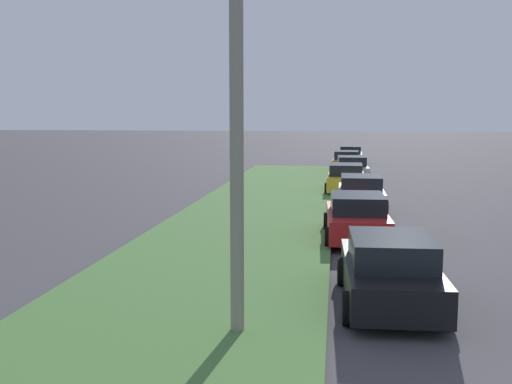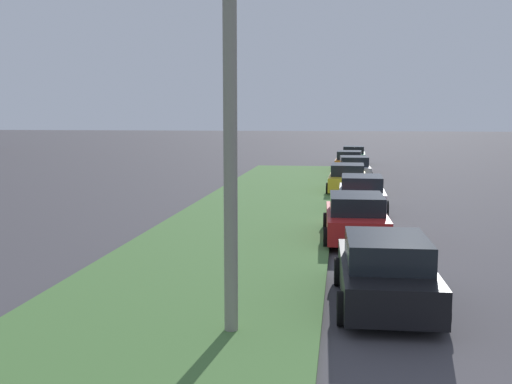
{
  "view_description": "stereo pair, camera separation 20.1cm",
  "coord_description": "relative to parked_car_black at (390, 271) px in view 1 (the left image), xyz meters",
  "views": [
    {
      "loc": [
        -5.52,
        3.13,
        3.88
      ],
      "look_at": [
        16.47,
        6.07,
        1.07
      ],
      "focal_mm": 42.33,
      "sensor_mm": 36.0,
      "label": 1
    },
    {
      "loc": [
        -5.49,
        2.93,
        3.88
      ],
      "look_at": [
        16.47,
        6.07,
        1.07
      ],
      "focal_mm": 42.33,
      "sensor_mm": 36.0,
      "label": 2
    }
  ],
  "objects": [
    {
      "name": "parked_car_black",
      "position": [
        0.0,
        0.0,
        0.0
      ],
      "size": [
        4.36,
        2.13,
        1.47
      ],
      "rotation": [
        0.0,
        0.0,
        0.03
      ],
      "color": "black",
      "rests_on": "ground"
    },
    {
      "name": "parked_car_orange",
      "position": [
        29.91,
        0.42,
        0.0
      ],
      "size": [
        4.38,
        2.17,
        1.47
      ],
      "rotation": [
        0.0,
        0.0,
        -0.04
      ],
      "color": "orange",
      "rests_on": "ground"
    },
    {
      "name": "streetlight",
      "position": [
        -2.23,
        2.46,
        3.67
      ],
      "size": [
        0.7,
        2.87,
        7.5
      ],
      "color": "gray",
      "rests_on": "ground"
    },
    {
      "name": "parked_car_yellow",
      "position": [
        18.42,
        0.63,
        0.0
      ],
      "size": [
        4.34,
        2.09,
        1.47
      ],
      "rotation": [
        0.0,
        0.0,
        -0.02
      ],
      "color": "gold",
      "rests_on": "ground"
    },
    {
      "name": "parked_car_silver",
      "position": [
        24.35,
        0.21,
        0.0
      ],
      "size": [
        4.37,
        2.15,
        1.47
      ],
      "rotation": [
        0.0,
        0.0,
        0.04
      ],
      "color": "#B2B5BA",
      "rests_on": "ground"
    },
    {
      "name": "parked_car_red",
      "position": [
        6.5,
        0.46,
        0.0
      ],
      "size": [
        4.36,
        2.13,
        1.47
      ],
      "rotation": [
        0.0,
        0.0,
        0.03
      ],
      "color": "red",
      "rests_on": "ground"
    },
    {
      "name": "parked_car_green",
      "position": [
        36.65,
        0.0,
        0.0
      ],
      "size": [
        4.34,
        2.1,
        1.47
      ],
      "rotation": [
        0.0,
        0.0,
        -0.02
      ],
      "color": "#1E6B38",
      "rests_on": "ground"
    },
    {
      "name": "grass_median",
      "position": [
        3.19,
        4.24,
        -0.66
      ],
      "size": [
        60.0,
        6.0,
        0.12
      ],
      "primitive_type": "cube",
      "color": "#477238",
      "rests_on": "ground"
    },
    {
      "name": "parked_car_white",
      "position": [
        12.49,
        0.11,
        0.0
      ],
      "size": [
        4.32,
        2.05,
        1.47
      ],
      "rotation": [
        0.0,
        0.0,
        -0.01
      ],
      "color": "silver",
      "rests_on": "ground"
    }
  ]
}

